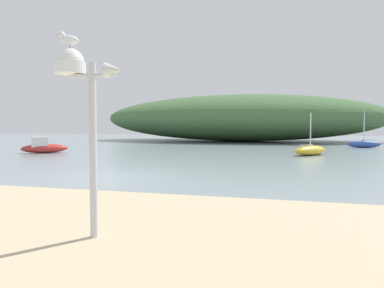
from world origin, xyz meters
TOP-DOWN VIEW (x-y plane):
  - ground_plane at (0.00, 0.00)m, footprint 120.00×120.00m
  - distant_hill at (1.22, 31.76)m, footprint 36.05×15.88m
  - mast_structure at (2.78, -6.87)m, footprint 1.10×0.46m
  - seagull_on_radar at (2.61, -6.87)m, footprint 0.34×0.22m
  - motorboat_off_point at (-10.31, 8.84)m, footprint 3.09×2.79m
  - sailboat_outer_mooring at (13.29, 20.57)m, footprint 2.76×0.94m
  - sailboat_by_sandbar at (7.95, 11.55)m, footprint 2.71×2.92m

SIDE VIEW (x-z plane):
  - ground_plane at x=0.00m, z-range 0.00..0.00m
  - sailboat_by_sandbar at x=7.95m, z-range -1.07..1.73m
  - sailboat_outer_mooring at x=13.29m, z-range -1.26..1.94m
  - motorboat_off_point at x=-10.31m, z-range -0.14..1.00m
  - mast_structure at x=2.78m, z-range 1.10..4.00m
  - distant_hill at x=1.22m, z-range 0.00..5.92m
  - seagull_on_radar at x=2.61m, z-range 3.12..3.37m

